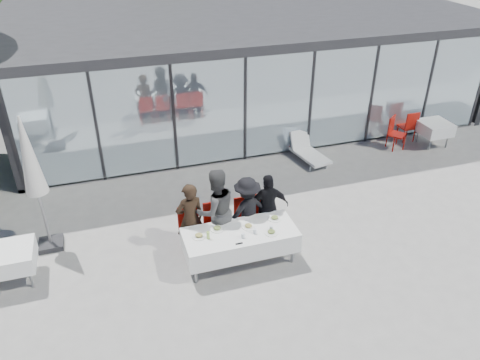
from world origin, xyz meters
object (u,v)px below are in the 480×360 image
at_px(plate_d, 275,218).
at_px(plate_extra, 271,232).
at_px(diner_chair_a, 190,227).
at_px(lounger, 307,151).
at_px(folded_eyeglasses, 239,243).
at_px(spare_table_left, 11,258).
at_px(plate_b, 217,229).
at_px(juice_bottle, 208,235).
at_px(diner_c, 247,211).
at_px(diner_chair_b, 215,222).
at_px(plate_a, 199,236).
at_px(plate_c, 248,226).
at_px(spare_table_right, 434,128).
at_px(market_umbrella, 31,165).
at_px(diner_a, 190,219).
at_px(spare_chair_b, 409,125).
at_px(diner_b, 216,210).
at_px(diner_d, 268,207).
at_px(diner_chair_d, 266,213).
at_px(dining_table, 240,240).
at_px(spare_chair_a, 394,131).
at_px(diner_chair_c, 245,216).

distance_m(plate_d, plate_extra, 0.49).
distance_m(diner_chair_a, lounger, 5.02).
xyz_separation_m(folded_eyeglasses, spare_table_left, (-4.18, 1.13, -0.20)).
relative_size(plate_b, folded_eyeglasses, 1.94).
relative_size(plate_d, juice_bottle, 1.74).
relative_size(diner_c, lounger, 1.09).
relative_size(diner_chair_a, diner_chair_b, 1.00).
relative_size(plate_a, plate_c, 1.00).
height_order(spare_table_right, market_umbrella, market_umbrella).
distance_m(diner_a, spare_chair_b, 8.13).
bearing_deg(diner_b, diner_chair_b, -99.64).
bearing_deg(plate_d, plate_c, -170.03).
xyz_separation_m(diner_c, diner_d, (0.47, 0.00, -0.00)).
xyz_separation_m(diner_chair_d, folded_eyeglasses, (-0.96, -1.11, 0.22)).
height_order(dining_table, juice_bottle, juice_bottle).
relative_size(plate_a, market_umbrella, 0.09).
distance_m(plate_d, spare_table_right, 7.12).
distance_m(diner_chair_a, juice_bottle, 0.86).
xyz_separation_m(diner_chair_b, plate_b, (-0.09, -0.55, 0.24)).
bearing_deg(spare_chair_a, folded_eyeglasses, -146.81).
bearing_deg(diner_b, diner_chair_a, -23.04).
height_order(plate_a, market_umbrella, market_umbrella).
xyz_separation_m(diner_b, plate_b, (-0.09, -0.42, -0.15)).
bearing_deg(spare_table_right, plate_d, -153.32).
bearing_deg(plate_c, diner_a, 153.63).
distance_m(diner_chair_a, plate_b, 0.75).
bearing_deg(market_umbrella, diner_chair_a, -18.00).
xyz_separation_m(diner_d, market_umbrella, (-4.54, 1.05, 1.21)).
height_order(diner_chair_a, plate_c, diner_chair_a).
bearing_deg(market_umbrella, plate_extra, -24.01).
height_order(diner_a, folded_eyeglasses, diner_a).
bearing_deg(diner_b, diner_chair_c, -178.84).
distance_m(diner_b, plate_extra, 1.25).
xyz_separation_m(diner_chair_d, market_umbrella, (-4.54, 0.92, 1.44)).
xyz_separation_m(diner_chair_b, spare_chair_a, (6.24, 2.84, 0.00)).
bearing_deg(plate_d, juice_bottle, -171.41).
bearing_deg(diner_c, plate_d, 123.95).
height_order(spare_chair_a, market_umbrella, market_umbrella).
height_order(diner_chair_d, spare_table_right, diner_chair_d).
distance_m(diner_a, plate_b, 0.62).
xyz_separation_m(plate_b, market_umbrella, (-3.30, 1.47, 1.21)).
height_order(diner_chair_b, market_umbrella, market_umbrella).
relative_size(diner_d, plate_extra, 5.69).
height_order(diner_d, spare_chair_a, diner_d).
bearing_deg(diner_chair_c, diner_a, -173.95).
bearing_deg(plate_extra, diner_a, 149.29).
relative_size(plate_extra, spare_chair_b, 0.28).
height_order(plate_d, market_umbrella, market_umbrella).
bearing_deg(spare_table_right, plate_b, -157.18).
distance_m(diner_chair_a, plate_extra, 1.76).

